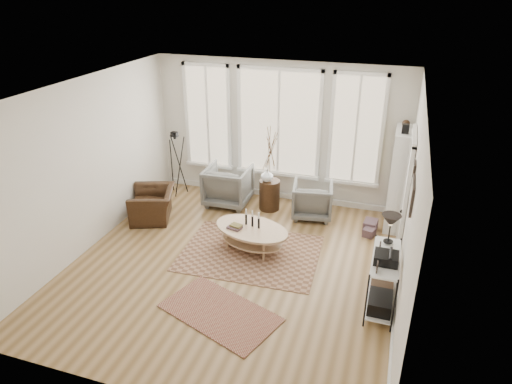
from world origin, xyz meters
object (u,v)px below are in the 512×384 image
(armchair_right, at_px, (312,200))
(accent_chair, at_px, (153,204))
(armchair_left, at_px, (228,185))
(coffee_table, at_px, (251,232))
(side_table, at_px, (270,171))
(low_shelf, at_px, (383,276))
(bookcase, at_px, (398,179))

(armchair_right, bearing_deg, accent_chair, 10.11)
(armchair_left, bearing_deg, coffee_table, 121.55)
(coffee_table, relative_size, side_table, 0.86)
(low_shelf, relative_size, accent_chair, 1.41)
(coffee_table, bearing_deg, armchair_left, 123.17)
(low_shelf, distance_m, side_table, 3.43)
(armchair_right, height_order, side_table, side_table)
(coffee_table, xyz_separation_m, armchair_right, (0.76, 1.54, 0.02))
(bookcase, distance_m, coffee_table, 2.92)
(coffee_table, relative_size, accent_chair, 1.64)
(armchair_right, distance_m, accent_chair, 3.13)
(accent_chair, bearing_deg, side_table, 97.17)
(bookcase, distance_m, side_table, 2.45)
(armchair_left, xyz_separation_m, armchair_right, (1.78, -0.02, -0.06))
(bookcase, relative_size, armchair_right, 2.64)
(armchair_left, distance_m, armchair_right, 1.78)
(side_table, bearing_deg, low_shelf, -45.61)
(coffee_table, distance_m, armchair_left, 1.86)
(armchair_left, relative_size, side_table, 0.52)
(low_shelf, xyz_separation_m, accent_chair, (-4.45, 1.35, -0.21))
(coffee_table, distance_m, accent_chair, 2.24)
(bookcase, relative_size, side_table, 1.17)
(side_table, bearing_deg, armchair_right, -3.03)
(armchair_right, bearing_deg, low_shelf, 112.63)
(coffee_table, height_order, side_table, side_table)
(side_table, distance_m, accent_chair, 2.40)
(bookcase, height_order, coffee_table, bookcase)
(low_shelf, bearing_deg, bookcase, 88.72)
(armchair_right, bearing_deg, bookcase, 175.35)
(coffee_table, bearing_deg, armchair_right, 63.58)
(armchair_right, bearing_deg, armchair_left, -10.16)
(coffee_table, height_order, armchair_right, armchair_right)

